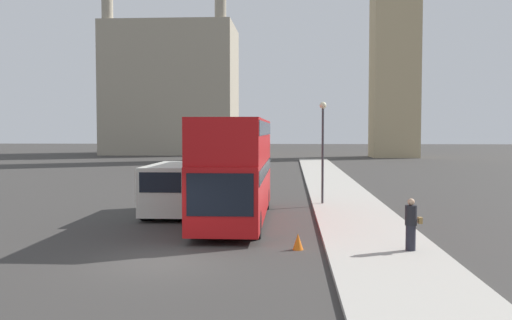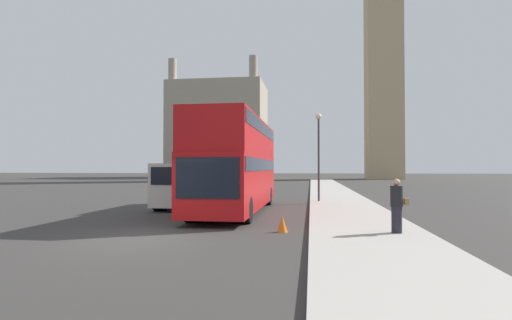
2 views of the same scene
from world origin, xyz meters
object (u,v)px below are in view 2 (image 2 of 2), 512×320
(pedestrian, at_px, (397,206))
(street_lamp, at_px, (319,143))
(red_double_decker_bus, at_px, (237,161))
(white_van, at_px, (186,184))
(clock_tower, at_px, (383,7))

(pedestrian, bearing_deg, street_lamp, 100.49)
(red_double_decker_bus, xyz_separation_m, white_van, (-3.14, 1.86, -1.20))
(white_van, bearing_deg, clock_tower, 70.64)
(red_double_decker_bus, relative_size, pedestrian, 6.69)
(clock_tower, relative_size, street_lamp, 12.36)
(clock_tower, distance_m, red_double_decker_bus, 70.66)
(street_lamp, bearing_deg, red_double_decker_bus, -127.44)
(white_van, bearing_deg, street_lamp, 25.57)
(red_double_decker_bus, distance_m, street_lamp, 6.78)
(pedestrian, distance_m, street_lamp, 12.15)
(clock_tower, distance_m, street_lamp, 64.62)
(red_double_decker_bus, height_order, white_van, red_double_decker_bus)
(white_van, height_order, pedestrian, white_van)
(white_van, distance_m, pedestrian, 12.45)
(pedestrian, bearing_deg, clock_tower, 80.38)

